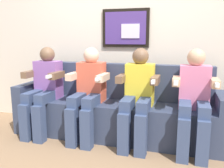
{
  "coord_description": "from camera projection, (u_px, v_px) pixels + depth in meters",
  "views": [
    {
      "loc": [
        0.79,
        -2.48,
        1.22
      ],
      "look_at": [
        0.0,
        0.15,
        0.7
      ],
      "focal_mm": 38.92,
      "sensor_mm": 36.0,
      "label": 1
    }
  ],
  "objects": [
    {
      "name": "person_leftmost",
      "position": [
        44.0,
        87.0,
        3.07
      ],
      "size": [
        0.46,
        0.56,
        1.11
      ],
      "color": "#8C59A5",
      "rests_on": "ground_plane"
    },
    {
      "name": "back_wall_assembly",
      "position": [
        125.0,
        32.0,
        3.26
      ],
      "size": [
        4.96,
        0.1,
        2.6
      ],
      "color": "beige",
      "rests_on": "ground_plane"
    },
    {
      "name": "ground_plane",
      "position": [
        108.0,
        146.0,
        2.78
      ],
      "size": [
        6.45,
        6.45,
        0.0
      ],
      "primitive_type": "plane",
      "color": "#8C6B4C"
    },
    {
      "name": "person_right_center",
      "position": [
        138.0,
        94.0,
        2.73
      ],
      "size": [
        0.46,
        0.56,
        1.11
      ],
      "color": "yellow",
      "rests_on": "ground_plane"
    },
    {
      "name": "person_left_center",
      "position": [
        88.0,
        90.0,
        2.9
      ],
      "size": [
        0.46,
        0.56,
        1.11
      ],
      "color": "#D8593F",
      "rests_on": "ground_plane"
    },
    {
      "name": "couch",
      "position": [
        116.0,
        112.0,
        3.03
      ],
      "size": [
        2.56,
        0.58,
        0.9
      ],
      "color": "#333D56",
      "rests_on": "ground_plane"
    },
    {
      "name": "person_rightmost",
      "position": [
        194.0,
        97.0,
        2.56
      ],
      "size": [
        0.46,
        0.56,
        1.11
      ],
      "color": "pink",
      "rests_on": "ground_plane"
    }
  ]
}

